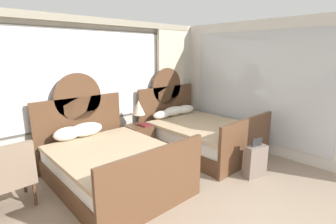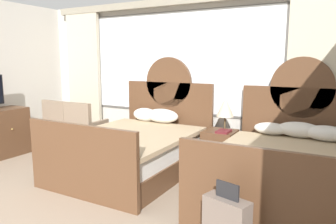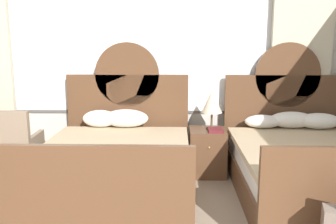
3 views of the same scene
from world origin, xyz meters
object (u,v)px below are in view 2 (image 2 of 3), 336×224
table_lamp_on_nightstand (225,107)px  armchair_by_window_left (84,126)px  armchair_by_window_centre (62,123)px  bed_near_mirror (286,172)px  nightstand_between_beds (220,150)px  book_on_nightstand (224,131)px  bed_near_window (135,148)px

table_lamp_on_nightstand → armchair_by_window_left: size_ratio=0.54×
table_lamp_on_nightstand → armchair_by_window_centre: (-2.98, -0.44, -0.45)m
armchair_by_window_left → table_lamp_on_nightstand: bearing=10.3°
bed_near_mirror → nightstand_between_beds: 1.28m
table_lamp_on_nightstand → book_on_nightstand: table_lamp_on_nightstand is taller
bed_near_window → nightstand_between_beds: bed_near_window is taller
bed_near_mirror → armchair_by_window_centre: 4.02m
table_lamp_on_nightstand → nightstand_between_beds: bearing=-133.6°
armchair_by_window_left → bed_near_mirror: bearing=-5.0°
bed_near_window → nightstand_between_beds: size_ratio=3.68×
armchair_by_window_left → book_on_nightstand: bearing=6.8°
bed_near_window → nightstand_between_beds: bearing=32.9°
bed_near_window → armchair_by_window_centre: bearing=170.6°
bed_near_mirror → armchair_by_window_left: (-3.47, 0.30, 0.14)m
book_on_nightstand → armchair_by_window_left: 2.50m
bed_near_mirror → nightstand_between_beds: bearing=147.3°
bed_near_window → bed_near_mirror: (2.16, 0.01, 0.00)m
bed_near_mirror → table_lamp_on_nightstand: size_ratio=4.39×
table_lamp_on_nightstand → armchair_by_window_left: 2.53m
armchair_by_window_centre → table_lamp_on_nightstand: bearing=8.5°
nightstand_between_beds → table_lamp_on_nightstand: size_ratio=1.19×
nightstand_between_beds → armchair_by_window_centre: size_ratio=0.64×
armchair_by_window_left → bed_near_window: bearing=-13.2°
bed_near_mirror → nightstand_between_beds: bed_near_mirror is taller
table_lamp_on_nightstand → armchair_by_window_centre: size_ratio=0.54×
bed_near_mirror → book_on_nightstand: (-0.99, 0.60, 0.26)m
book_on_nightstand → armchair_by_window_centre: (-3.02, -0.30, -0.12)m
book_on_nightstand → table_lamp_on_nightstand: bearing=103.6°
armchair_by_window_centre → armchair_by_window_left: bearing=-0.0°
bed_near_mirror → armchair_by_window_left: bearing=175.0°
bed_near_window → armchair_by_window_centre: bed_near_window is taller
bed_near_mirror → book_on_nightstand: bearing=148.8°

